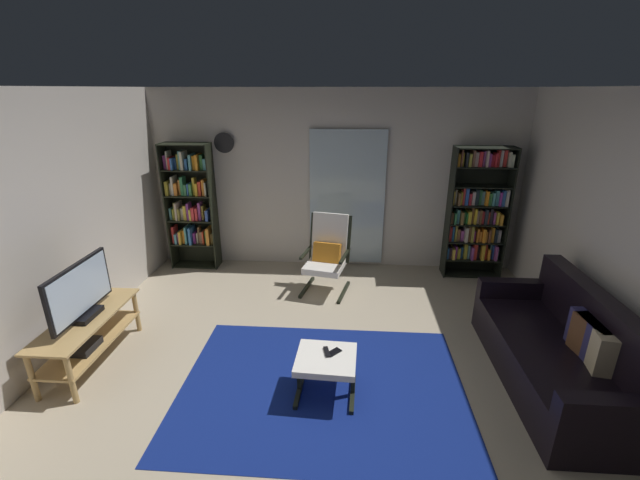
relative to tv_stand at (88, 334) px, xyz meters
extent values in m
plane|color=tan|center=(2.30, -0.21, -0.33)|extent=(7.02, 7.02, 0.00)
cube|color=beige|center=(2.30, 2.69, 0.97)|extent=(5.60, 0.06, 2.60)
cube|color=beige|center=(-0.40, -0.21, 0.97)|extent=(0.06, 6.00, 2.60)
cube|color=silver|center=(2.49, 2.62, 0.72)|extent=(1.10, 0.01, 2.00)
cube|color=navy|center=(2.31, -0.21, -0.33)|extent=(2.59, 1.93, 0.01)
cube|color=tan|center=(0.00, 0.02, 0.16)|extent=(0.45, 1.25, 0.02)
cube|color=tan|center=(0.00, 0.02, -0.11)|extent=(0.41, 1.19, 0.02)
cylinder|color=tan|center=(0.18, -0.55, -0.09)|extent=(0.05, 0.05, 0.48)
cylinder|color=tan|center=(0.18, 0.60, -0.09)|extent=(0.05, 0.05, 0.48)
cylinder|color=tan|center=(-0.18, -0.55, -0.09)|extent=(0.05, 0.05, 0.48)
cylinder|color=tan|center=(-0.18, 0.60, -0.09)|extent=(0.05, 0.05, 0.48)
cube|color=black|center=(0.00, -0.12, -0.06)|extent=(0.27, 0.28, 0.07)
cube|color=black|center=(0.00, 0.02, 0.20)|extent=(0.20, 0.32, 0.05)
cube|color=black|center=(0.00, 0.02, 0.47)|extent=(0.04, 0.90, 0.50)
cube|color=silver|center=(0.02, 0.02, 0.47)|extent=(0.01, 0.85, 0.45)
cube|color=black|center=(-0.14, 2.42, 0.60)|extent=(0.02, 0.30, 1.86)
cube|color=black|center=(0.54, 2.42, 0.60)|extent=(0.02, 0.30, 1.86)
cube|color=black|center=(0.20, 2.56, 0.60)|extent=(0.69, 0.02, 1.86)
cube|color=black|center=(0.20, 2.42, -0.32)|extent=(0.66, 0.28, 0.02)
cube|color=black|center=(0.20, 2.42, 0.04)|extent=(0.66, 0.28, 0.02)
cube|color=black|center=(0.20, 2.42, 0.41)|extent=(0.66, 0.28, 0.02)
cube|color=black|center=(0.20, 2.42, 0.79)|extent=(0.66, 0.28, 0.02)
cube|color=black|center=(0.20, 2.42, 1.16)|extent=(0.66, 0.28, 0.02)
cube|color=black|center=(0.20, 2.42, 1.52)|extent=(0.66, 0.28, 0.02)
cube|color=red|center=(-0.10, 2.42, 0.18)|extent=(0.04, 0.17, 0.26)
cube|color=teal|center=(-0.06, 2.43, 0.13)|extent=(0.03, 0.23, 0.16)
cube|color=#9A4985|center=(-0.02, 2.43, 0.13)|extent=(0.03, 0.19, 0.17)
cube|color=gold|center=(0.01, 2.40, 0.15)|extent=(0.03, 0.22, 0.20)
cube|color=orange|center=(0.06, 2.42, 0.15)|extent=(0.04, 0.17, 0.21)
cube|color=teal|center=(0.10, 2.44, 0.18)|extent=(0.03, 0.24, 0.26)
cube|color=#3A68A9|center=(0.13, 2.44, 0.15)|extent=(0.02, 0.12, 0.21)
cube|color=#316AAC|center=(0.17, 2.41, 0.18)|extent=(0.03, 0.24, 0.26)
cube|color=#91308A|center=(0.21, 2.42, 0.13)|extent=(0.03, 0.13, 0.17)
cube|color=beige|center=(0.25, 2.44, 0.13)|extent=(0.02, 0.13, 0.16)
cube|color=brown|center=(0.28, 2.43, 0.18)|extent=(0.02, 0.11, 0.25)
cube|color=brown|center=(0.32, 2.43, 0.14)|extent=(0.04, 0.15, 0.18)
cube|color=red|center=(0.35, 2.41, 0.15)|extent=(0.02, 0.15, 0.20)
cube|color=#37893B|center=(0.40, 2.44, 0.15)|extent=(0.04, 0.15, 0.20)
cube|color=orange|center=(0.44, 2.40, 0.18)|extent=(0.04, 0.22, 0.25)
cube|color=brown|center=(0.49, 2.42, 0.13)|extent=(0.04, 0.16, 0.17)
cube|color=teal|center=(-0.10, 2.42, 0.51)|extent=(0.03, 0.14, 0.17)
cube|color=olive|center=(-0.06, 2.44, 0.50)|extent=(0.03, 0.18, 0.16)
cube|color=olive|center=(-0.03, 2.41, 0.55)|extent=(0.02, 0.15, 0.26)
cube|color=beige|center=(0.00, 2.42, 0.55)|extent=(0.03, 0.24, 0.26)
cube|color=olive|center=(0.03, 2.43, 0.51)|extent=(0.02, 0.24, 0.18)
cube|color=beige|center=(0.07, 2.41, 0.51)|extent=(0.04, 0.11, 0.18)
cube|color=gold|center=(0.12, 2.41, 0.53)|extent=(0.04, 0.13, 0.21)
cube|color=#88378E|center=(0.17, 2.41, 0.55)|extent=(0.03, 0.15, 0.25)
cube|color=gold|center=(0.21, 2.42, 0.51)|extent=(0.03, 0.24, 0.17)
cube|color=red|center=(0.25, 2.40, 0.52)|extent=(0.04, 0.20, 0.20)
cube|color=red|center=(0.30, 2.42, 0.52)|extent=(0.03, 0.21, 0.19)
cube|color=#943E87|center=(0.34, 2.41, 0.55)|extent=(0.04, 0.14, 0.26)
cube|color=#A28C30|center=(0.37, 2.43, 0.53)|extent=(0.03, 0.14, 0.21)
cube|color=gold|center=(0.42, 2.44, 0.50)|extent=(0.03, 0.10, 0.15)
cube|color=#3958AE|center=(0.46, 2.42, 0.50)|extent=(0.04, 0.23, 0.16)
cube|color=#9F8E27|center=(-0.10, 2.40, 0.90)|extent=(0.04, 0.20, 0.21)
cube|color=beige|center=(-0.05, 2.44, 0.88)|extent=(0.03, 0.17, 0.17)
cube|color=beige|center=(-0.02, 2.43, 0.93)|extent=(0.03, 0.20, 0.27)
cube|color=orange|center=(0.03, 2.40, 0.88)|extent=(0.04, 0.16, 0.18)
cube|color=orange|center=(0.08, 2.43, 0.91)|extent=(0.03, 0.15, 0.22)
cube|color=#317F4D|center=(0.12, 2.41, 0.93)|extent=(0.04, 0.14, 0.27)
cube|color=#3E814C|center=(0.17, 2.41, 0.87)|extent=(0.03, 0.16, 0.16)
cube|color=#3769B9|center=(0.21, 2.42, 0.88)|extent=(0.02, 0.18, 0.17)
cube|color=#43894A|center=(0.24, 2.42, 0.88)|extent=(0.04, 0.19, 0.17)
cube|color=gold|center=(0.28, 2.42, 0.92)|extent=(0.03, 0.10, 0.25)
cube|color=gold|center=(0.33, 2.41, 0.88)|extent=(0.04, 0.19, 0.18)
cube|color=red|center=(0.38, 2.41, 0.90)|extent=(0.04, 0.17, 0.21)
cube|color=orange|center=(0.43, 2.43, 0.91)|extent=(0.04, 0.17, 0.23)
cube|color=#BCBBA0|center=(0.47, 2.42, 0.89)|extent=(0.02, 0.18, 0.19)
cube|color=#943B88|center=(-0.10, 2.42, 1.26)|extent=(0.04, 0.11, 0.19)
cube|color=beige|center=(-0.05, 2.43, 1.30)|extent=(0.02, 0.17, 0.26)
cube|color=red|center=(-0.01, 2.41, 1.25)|extent=(0.03, 0.19, 0.17)
cube|color=#3264B3|center=(0.02, 2.41, 1.25)|extent=(0.03, 0.23, 0.16)
cube|color=#345EA3|center=(0.06, 2.43, 1.24)|extent=(0.02, 0.13, 0.15)
cube|color=olive|center=(0.09, 2.44, 1.27)|extent=(0.03, 0.15, 0.21)
cube|color=teal|center=(0.13, 2.43, 1.30)|extent=(0.03, 0.17, 0.26)
cube|color=beige|center=(0.17, 2.41, 1.29)|extent=(0.04, 0.21, 0.26)
cube|color=#3366AB|center=(0.22, 2.41, 1.24)|extent=(0.04, 0.17, 0.15)
cube|color=teal|center=(0.26, 2.42, 1.27)|extent=(0.03, 0.12, 0.20)
cube|color=#549A9F|center=(0.30, 2.40, 1.28)|extent=(0.03, 0.23, 0.22)
cube|color=orange|center=(0.33, 2.42, 1.27)|extent=(0.04, 0.19, 0.20)
cube|color=orange|center=(0.38, 2.41, 1.27)|extent=(0.04, 0.23, 0.22)
cube|color=#397F3A|center=(0.44, 2.42, 1.27)|extent=(0.04, 0.14, 0.21)
cube|color=teal|center=(0.49, 2.44, 1.25)|extent=(0.04, 0.21, 0.16)
cube|color=black|center=(3.92, 2.38, 0.60)|extent=(0.02, 0.30, 1.86)
cube|color=black|center=(4.71, 2.38, 0.60)|extent=(0.02, 0.30, 1.86)
cube|color=black|center=(4.31, 2.52, 0.60)|extent=(0.80, 0.02, 1.86)
cube|color=black|center=(4.31, 2.38, -0.32)|extent=(0.77, 0.28, 0.02)
cube|color=black|center=(4.31, 2.38, -0.07)|extent=(0.77, 0.28, 0.02)
cube|color=black|center=(4.31, 2.38, 0.20)|extent=(0.77, 0.28, 0.02)
cube|color=black|center=(4.31, 2.38, 0.46)|extent=(0.77, 0.28, 0.02)
cube|color=black|center=(4.31, 2.38, 0.73)|extent=(0.77, 0.28, 0.02)
cube|color=black|center=(4.31, 2.38, 1.00)|extent=(0.77, 0.28, 0.02)
cube|color=black|center=(4.31, 2.38, 1.26)|extent=(0.77, 0.28, 0.02)
cube|color=black|center=(4.31, 2.38, 1.51)|extent=(0.77, 0.28, 0.02)
cube|color=#2B67B1|center=(3.95, 2.37, 0.02)|extent=(0.02, 0.18, 0.16)
cube|color=#2F1F32|center=(3.99, 2.40, 0.02)|extent=(0.03, 0.20, 0.16)
cube|color=gold|center=(4.03, 2.36, 0.02)|extent=(0.03, 0.23, 0.16)
cube|color=#91348B|center=(4.07, 2.39, 0.03)|extent=(0.02, 0.21, 0.18)
cube|color=#A09327|center=(4.11, 2.40, 0.02)|extent=(0.04, 0.23, 0.16)
cube|color=#3165A2|center=(4.16, 2.39, 0.02)|extent=(0.03, 0.13, 0.17)
cube|color=#A1972C|center=(4.21, 2.36, 0.05)|extent=(0.04, 0.13, 0.22)
cube|color=#5B9B9D|center=(4.25, 2.40, 0.04)|extent=(0.03, 0.18, 0.21)
cube|color=#904490|center=(4.29, 2.37, 0.03)|extent=(0.03, 0.22, 0.19)
cube|color=red|center=(4.33, 2.38, 0.06)|extent=(0.04, 0.21, 0.23)
cube|color=#2E2431|center=(4.39, 2.39, 0.04)|extent=(0.04, 0.12, 0.19)
cube|color=gold|center=(4.44, 2.36, 0.05)|extent=(0.04, 0.21, 0.23)
cube|color=red|center=(4.48, 2.38, 0.06)|extent=(0.04, 0.15, 0.23)
cube|color=orange|center=(4.53, 2.37, 0.02)|extent=(0.03, 0.21, 0.16)
cube|color=teal|center=(4.56, 2.40, 0.05)|extent=(0.02, 0.12, 0.22)
cube|color=#2B59B1|center=(4.59, 2.38, 0.05)|extent=(0.02, 0.12, 0.21)
cube|color=#944288|center=(4.62, 2.36, 0.05)|extent=(0.03, 0.22, 0.21)
cube|color=#5CA09D|center=(4.66, 2.39, 0.02)|extent=(0.03, 0.15, 0.15)
cube|color=red|center=(3.96, 2.37, 0.32)|extent=(0.04, 0.12, 0.22)
cube|color=#2766A3|center=(4.00, 2.38, 0.32)|extent=(0.03, 0.15, 0.22)
cube|color=#A99736|center=(4.04, 2.39, 0.32)|extent=(0.03, 0.16, 0.23)
cube|color=brown|center=(4.08, 2.40, 0.29)|extent=(0.04, 0.16, 0.18)
cube|color=#99468C|center=(4.13, 2.38, 0.28)|extent=(0.04, 0.12, 0.15)
cube|color=beige|center=(4.18, 2.37, 0.31)|extent=(0.04, 0.20, 0.21)
cube|color=brown|center=(4.22, 2.37, 0.32)|extent=(0.03, 0.16, 0.22)
cube|color=olive|center=(4.26, 2.37, 0.32)|extent=(0.03, 0.21, 0.23)
cube|color=purple|center=(4.30, 2.36, 0.28)|extent=(0.02, 0.10, 0.16)
cube|color=orange|center=(4.34, 2.39, 0.31)|extent=(0.02, 0.22, 0.20)
cube|color=orange|center=(4.38, 2.37, 0.28)|extent=(0.03, 0.15, 0.15)
cube|color=orange|center=(4.42, 2.37, 0.31)|extent=(0.03, 0.22, 0.20)
cube|color=orange|center=(4.46, 2.38, 0.29)|extent=(0.03, 0.19, 0.16)
cube|color=brown|center=(4.50, 2.38, 0.30)|extent=(0.03, 0.23, 0.19)
cube|color=orange|center=(4.54, 2.37, 0.31)|extent=(0.04, 0.15, 0.22)
cube|color=#1A2430|center=(4.59, 2.40, 0.30)|extent=(0.03, 0.24, 0.19)
cube|color=beige|center=(4.64, 2.38, 0.30)|extent=(0.04, 0.15, 0.18)
cube|color=brown|center=(3.96, 2.37, 0.55)|extent=(0.03, 0.16, 0.15)
cube|color=#327A47|center=(4.00, 2.36, 0.55)|extent=(0.02, 0.22, 0.16)
cube|color=teal|center=(4.04, 2.39, 0.57)|extent=(0.04, 0.21, 0.20)
cube|color=brown|center=(4.09, 2.36, 0.56)|extent=(0.03, 0.24, 0.18)
cube|color=#408C44|center=(4.13, 2.37, 0.55)|extent=(0.03, 0.12, 0.16)
cube|color=green|center=(4.16, 2.39, 0.55)|extent=(0.02, 0.20, 0.15)
cube|color=gold|center=(4.19, 2.39, 0.56)|extent=(0.04, 0.21, 0.18)
cube|color=brown|center=(4.24, 2.36, 0.59)|extent=(0.03, 0.11, 0.23)
cube|color=gold|center=(4.27, 2.40, 0.58)|extent=(0.03, 0.23, 0.22)
cube|color=beige|center=(4.31, 2.40, 0.56)|extent=(0.03, 0.16, 0.19)
cube|color=brown|center=(4.34, 2.37, 0.57)|extent=(0.02, 0.18, 0.20)
cube|color=red|center=(4.38, 2.39, 0.56)|extent=(0.04, 0.16, 0.18)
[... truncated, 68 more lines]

